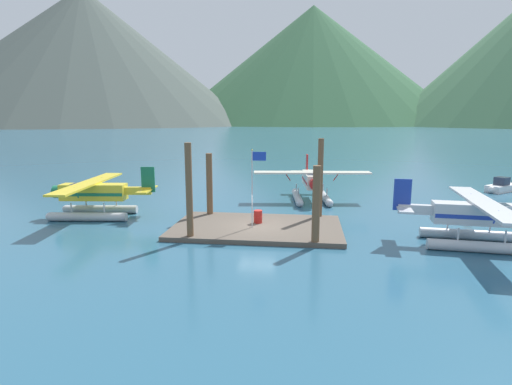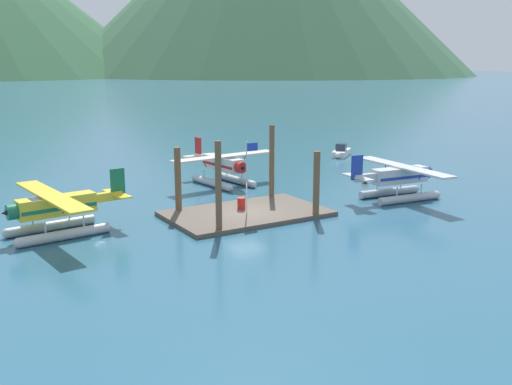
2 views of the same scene
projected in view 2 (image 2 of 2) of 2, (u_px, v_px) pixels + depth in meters
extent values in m
plane|color=#285670|center=(246.00, 215.00, 41.70)|extent=(1200.00, 1200.00, 0.00)
cube|color=brown|center=(246.00, 213.00, 41.67)|extent=(11.20, 6.95, 0.30)
cylinder|color=brown|center=(218.00, 188.00, 36.68)|extent=(0.41, 0.41, 5.98)
cylinder|color=brown|center=(316.00, 185.00, 40.46)|extent=(0.46, 0.46, 4.75)
cylinder|color=brown|center=(178.00, 181.00, 41.62)|extent=(0.46, 0.46, 4.86)
cylinder|color=brown|center=(272.00, 163.00, 45.84)|extent=(0.40, 0.40, 5.98)
cylinder|color=silver|center=(247.00, 178.00, 40.52)|extent=(0.08, 0.08, 5.05)
cube|color=#1E3DB2|center=(252.00, 147.00, 40.27)|extent=(0.90, 0.03, 0.56)
sphere|color=gold|center=(246.00, 142.00, 39.95)|extent=(0.10, 0.10, 0.10)
cylinder|color=#AD1E19|center=(241.00, 204.00, 42.08)|extent=(0.58, 0.58, 0.88)
torus|color=#AD1E19|center=(241.00, 204.00, 42.08)|extent=(0.62, 0.62, 0.04)
sphere|color=orange|center=(365.00, 179.00, 52.92)|extent=(0.68, 0.68, 0.68)
cylinder|color=#B7BABF|center=(235.00, 179.00, 52.90)|extent=(1.21, 5.64, 0.64)
sphere|color=#B7BABF|center=(253.00, 184.00, 50.73)|extent=(0.64, 0.64, 0.64)
cylinder|color=#B7BABF|center=(211.00, 183.00, 51.43)|extent=(1.21, 5.64, 0.64)
sphere|color=#B7BABF|center=(229.00, 188.00, 49.25)|extent=(0.64, 0.64, 0.64)
cylinder|color=#B7BABF|center=(242.00, 174.00, 51.82)|extent=(0.10, 0.10, 0.70)
cylinder|color=#B7BABF|center=(227.00, 170.00, 53.69)|extent=(0.10, 0.10, 0.70)
cylinder|color=#B7BABF|center=(219.00, 177.00, 50.35)|extent=(0.10, 0.10, 0.70)
cylinder|color=#B7BABF|center=(204.00, 173.00, 52.21)|extent=(0.10, 0.10, 0.70)
cube|color=silver|center=(223.00, 163.00, 51.81)|extent=(1.72, 4.90, 1.20)
cube|color=#B21E1E|center=(223.00, 164.00, 51.83)|extent=(1.73, 4.81, 0.24)
cube|color=#283347|center=(230.00, 161.00, 50.90)|extent=(1.16, 1.20, 0.56)
cube|color=silver|center=(225.00, 156.00, 51.43)|extent=(10.49, 2.45, 0.14)
cylinder|color=#B21E1E|center=(245.00, 158.00, 52.80)|extent=(0.63, 0.14, 0.84)
cylinder|color=#B21E1E|center=(204.00, 163.00, 50.20)|extent=(0.63, 0.14, 0.84)
cylinder|color=#B21E1E|center=(241.00, 168.00, 49.71)|extent=(1.02, 0.69, 0.96)
cone|color=black|center=(244.00, 168.00, 49.36)|extent=(0.39, 0.38, 0.36)
cube|color=silver|center=(203.00, 158.00, 54.31)|extent=(0.66, 2.23, 0.56)
cube|color=#B21E1E|center=(198.00, 147.00, 54.83)|extent=(0.22, 1.01, 1.90)
cube|color=silver|center=(199.00, 155.00, 54.91)|extent=(3.26, 1.12, 0.10)
cylinder|color=#B7BABF|center=(66.00, 235.00, 35.95)|extent=(5.64, 1.23, 0.64)
sphere|color=#B7BABF|center=(19.00, 243.00, 34.29)|extent=(0.64, 0.64, 0.64)
cylinder|color=#B7BABF|center=(52.00, 226.00, 37.88)|extent=(5.64, 1.23, 0.64)
sphere|color=#B7BABF|center=(7.00, 233.00, 36.22)|extent=(0.64, 0.64, 0.64)
cylinder|color=#B7BABF|center=(45.00, 228.00, 35.09)|extent=(0.10, 0.10, 0.70)
cylinder|color=#B7BABF|center=(84.00, 221.00, 36.51)|extent=(0.10, 0.10, 0.70)
cylinder|color=#B7BABF|center=(32.00, 219.00, 37.02)|extent=(0.10, 0.10, 0.70)
cylinder|color=#B7BABF|center=(69.00, 213.00, 38.45)|extent=(0.10, 0.10, 0.70)
cube|color=yellow|center=(57.00, 205.00, 36.56)|extent=(4.90, 1.75, 1.20)
cube|color=#196B47|center=(57.00, 207.00, 36.58)|extent=(4.81, 1.76, 0.24)
cube|color=#283347|center=(39.00, 203.00, 35.85)|extent=(1.21, 1.17, 0.56)
cube|color=yellow|center=(51.00, 196.00, 36.24)|extent=(2.50, 10.49, 0.14)
cylinder|color=#196B47|center=(64.00, 208.00, 34.61)|extent=(0.15, 0.63, 0.84)
cylinder|color=#196B47|center=(40.00, 195.00, 38.01)|extent=(0.15, 0.63, 0.84)
cylinder|color=#196B47|center=(12.00, 212.00, 34.96)|extent=(0.70, 1.02, 0.96)
cone|color=black|center=(4.00, 213.00, 34.69)|extent=(0.39, 0.40, 0.36)
cube|color=yellow|center=(106.00, 197.00, 38.47)|extent=(2.23, 0.67, 0.56)
cube|color=#196B47|center=(118.00, 183.00, 38.82)|extent=(1.01, 0.23, 1.90)
cube|color=yellow|center=(117.00, 194.00, 38.92)|extent=(1.14, 3.27, 0.10)
cylinder|color=#B7BABF|center=(389.00, 192.00, 47.77)|extent=(5.64, 1.18, 0.64)
sphere|color=#B7BABF|center=(415.00, 189.00, 48.96)|extent=(0.64, 0.64, 0.64)
cylinder|color=#B7BABF|center=(409.00, 198.00, 45.57)|extent=(5.64, 1.18, 0.64)
sphere|color=#B7BABF|center=(436.00, 195.00, 46.76)|extent=(0.64, 0.64, 0.64)
cylinder|color=#B7BABF|center=(401.00, 183.00, 48.13)|extent=(0.10, 0.10, 0.70)
cylinder|color=#B7BABF|center=(377.00, 185.00, 47.12)|extent=(0.10, 0.10, 0.70)
cylinder|color=#B7BABF|center=(421.00, 188.00, 45.94)|extent=(0.10, 0.10, 0.70)
cylinder|color=#B7BABF|center=(397.00, 191.00, 44.92)|extent=(0.10, 0.10, 0.70)
cube|color=silver|center=(400.00, 175.00, 46.32)|extent=(4.90, 1.70, 1.20)
cube|color=#1E389E|center=(399.00, 176.00, 46.34)|extent=(4.80, 1.71, 0.24)
cube|color=#283347|center=(410.00, 170.00, 46.70)|extent=(1.20, 1.16, 0.56)
cube|color=silver|center=(403.00, 167.00, 46.30)|extent=(2.41, 10.49, 0.14)
cylinder|color=#1E389E|center=(385.00, 166.00, 48.31)|extent=(0.14, 0.63, 0.84)
cylinder|color=#1E389E|center=(422.00, 176.00, 44.44)|extent=(0.14, 0.63, 0.84)
cylinder|color=#1E389E|center=(426.00, 173.00, 47.46)|extent=(0.69, 1.01, 0.96)
cone|color=black|center=(430.00, 172.00, 47.65)|extent=(0.38, 0.39, 0.36)
cube|color=silver|center=(366.00, 177.00, 44.92)|extent=(2.23, 0.65, 0.56)
cube|color=#1E389E|center=(357.00, 168.00, 44.35)|extent=(1.01, 0.22, 1.90)
cube|color=silver|center=(358.00, 177.00, 44.56)|extent=(1.11, 3.26, 0.10)
cube|color=silver|center=(341.00, 153.00, 68.12)|extent=(4.19, 3.83, 0.70)
sphere|color=silver|center=(338.00, 156.00, 66.19)|extent=(0.70, 0.70, 0.70)
cube|color=#283347|center=(341.00, 147.00, 67.68)|extent=(1.63, 1.61, 0.80)
cube|color=black|center=(345.00, 148.00, 70.17)|extent=(0.48, 0.48, 0.80)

